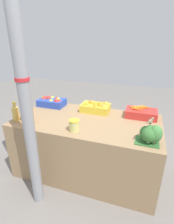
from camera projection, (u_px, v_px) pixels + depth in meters
name	position (u px, v px, depth m)	size (l,w,h in m)	color
ground_plane	(87.00, 168.00, 2.43)	(10.00, 10.00, 0.00)	slate
market_table	(87.00, 145.00, 2.28)	(1.75, 0.92, 0.75)	#937551
support_pole	(23.00, 84.00, 1.46)	(0.12, 0.12, 2.61)	gray
apple_crate	(52.00, 102.00, 2.56)	(0.38, 0.24, 0.14)	#2847B7
orange_crate	(96.00, 107.00, 2.36)	(0.38, 0.24, 0.14)	gold
carrot_crate	(141.00, 113.00, 2.19)	(0.38, 0.24, 0.13)	red
broccoli_pile	(150.00, 134.00, 1.63)	(0.23, 0.18, 0.19)	#2D602D
juice_bottle_golden	(15.00, 113.00, 2.09)	(0.08, 0.08, 0.23)	gold
juice_bottle_ruby	(23.00, 112.00, 2.04)	(0.06, 0.06, 0.29)	#B2333D
juice_bottle_amber	(31.00, 114.00, 2.01)	(0.06, 0.06, 0.26)	gold
pickle_jar	(74.00, 125.00, 1.85)	(0.11, 0.11, 0.13)	#D1CC75
sparrow_bird	(151.00, 121.00, 1.60)	(0.07, 0.13, 0.05)	#4C3D2D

